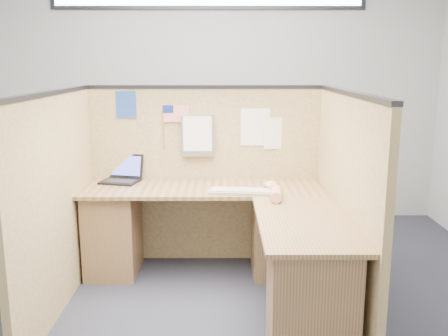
{
  "coord_description": "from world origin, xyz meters",
  "views": [
    {
      "loc": [
        0.15,
        -3.23,
        1.71
      ],
      "look_at": [
        0.16,
        0.5,
        0.92
      ],
      "focal_mm": 40.0,
      "sensor_mm": 36.0,
      "label": 1
    }
  ],
  "objects_px": {
    "keyboard": "(241,191)",
    "mouse": "(271,188)",
    "laptop": "(121,175)",
    "l_desk": "(227,244)"
  },
  "relations": [
    {
      "from": "l_desk",
      "to": "laptop",
      "type": "relative_size",
      "value": 5.53
    },
    {
      "from": "l_desk",
      "to": "laptop",
      "type": "distance_m",
      "value": 1.15
    },
    {
      "from": "laptop",
      "to": "mouse",
      "type": "height_order",
      "value": "laptop"
    },
    {
      "from": "l_desk",
      "to": "mouse",
      "type": "bearing_deg",
      "value": 37.07
    },
    {
      "from": "mouse",
      "to": "laptop",
      "type": "bearing_deg",
      "value": 164.33
    },
    {
      "from": "keyboard",
      "to": "mouse",
      "type": "distance_m",
      "value": 0.24
    },
    {
      "from": "keyboard",
      "to": "laptop",
      "type": "bearing_deg",
      "value": 163.64
    },
    {
      "from": "mouse",
      "to": "l_desk",
      "type": "bearing_deg",
      "value": -142.93
    },
    {
      "from": "laptop",
      "to": "l_desk",
      "type": "bearing_deg",
      "value": -20.29
    },
    {
      "from": "keyboard",
      "to": "mouse",
      "type": "height_order",
      "value": "mouse"
    }
  ]
}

